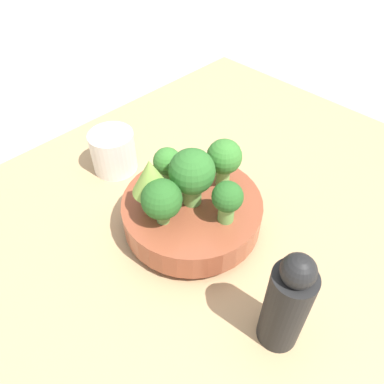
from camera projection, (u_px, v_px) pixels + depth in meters
name	position (u px, v px, depth m)	size (l,w,h in m)	color
ground_plane	(209.00, 250.00, 0.64)	(6.00, 6.00, 0.00)	#ADA89E
table	(210.00, 242.00, 0.62)	(1.01, 0.83, 0.04)	tan
bowl	(192.00, 212.00, 0.60)	(0.22, 0.22, 0.06)	brown
romanesco_piece_near	(151.00, 180.00, 0.53)	(0.06, 0.06, 0.09)	#609347
broccoli_floret_center	(192.00, 173.00, 0.54)	(0.07, 0.07, 0.10)	#6BA34C
broccoli_floret_back	(226.00, 200.00, 0.52)	(0.05, 0.05, 0.07)	#6BA34C
broccoli_floret_front	(168.00, 163.00, 0.59)	(0.05, 0.05, 0.06)	#7AB256
broccoli_floret_left	(224.00, 158.00, 0.57)	(0.06, 0.06, 0.08)	#7AB256
broccoli_floret_right	(162.00, 200.00, 0.52)	(0.06, 0.06, 0.07)	#6BA34C
cup	(113.00, 151.00, 0.70)	(0.08, 0.08, 0.08)	silver
pepper_mill	(287.00, 304.00, 0.44)	(0.05, 0.05, 0.17)	black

